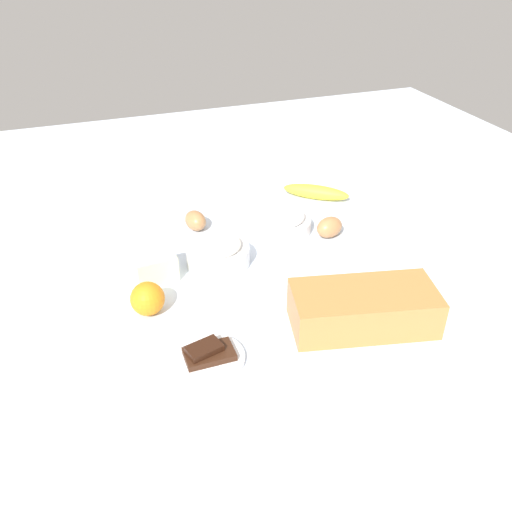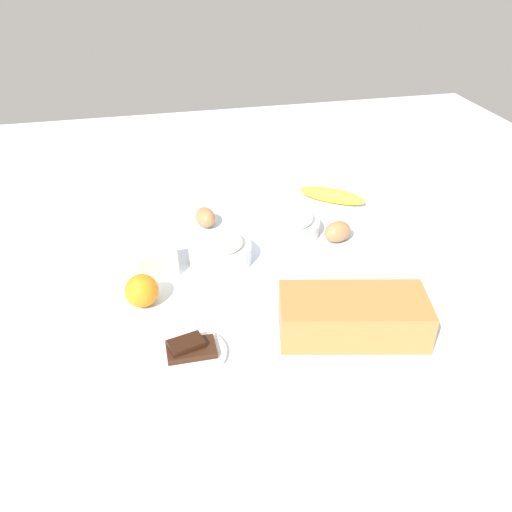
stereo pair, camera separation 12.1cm
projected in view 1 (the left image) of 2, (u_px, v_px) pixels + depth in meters
name	position (u px, v px, depth m)	size (l,w,h in m)	color
ground_plane	(256.00, 274.00, 1.24)	(2.40, 2.40, 0.02)	silver
loaf_pan	(364.00, 308.00, 1.05)	(0.30, 0.19, 0.08)	#B77A3D
flour_bowl	(218.00, 252.00, 1.24)	(0.15, 0.15, 0.07)	white
sugar_bowl	(281.00, 221.00, 1.37)	(0.15, 0.15, 0.07)	white
banana	(316.00, 192.00, 1.53)	(0.19, 0.04, 0.04)	yellow
orange_fruit	(148.00, 299.00, 1.09)	(0.07, 0.07, 0.07)	orange
butter_block	(155.00, 267.00, 1.19)	(0.09, 0.06, 0.06)	#F4EDB2
egg_near_butter	(195.00, 221.00, 1.38)	(0.05, 0.05, 0.07)	#B17848
egg_beside_bowl	(329.00, 227.00, 1.35)	(0.05, 0.05, 0.07)	#B47A49
chocolate_plate	(209.00, 356.00, 0.98)	(0.13, 0.13, 0.03)	white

